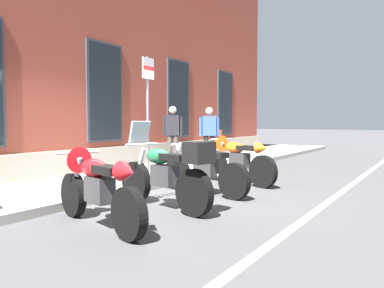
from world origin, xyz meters
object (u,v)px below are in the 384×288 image
at_px(motorcycle_black_naked, 203,169).
at_px(pedestrian_blue_top, 209,132).
at_px(motorcycle_green_touring, 167,173).
at_px(motorcycle_orange_sport, 235,158).
at_px(motorcycle_red_sport, 95,184).
at_px(parking_sign, 148,100).
at_px(pedestrian_dark_jacket, 173,132).

bearing_deg(motorcycle_black_naked, pedestrian_blue_top, 27.89).
relative_size(motorcycle_green_touring, motorcycle_orange_sport, 1.02).
bearing_deg(motorcycle_red_sport, motorcycle_green_touring, -10.51).
distance_m(motorcycle_orange_sport, parking_sign, 2.26).
xyz_separation_m(motorcycle_red_sport, motorcycle_black_naked, (2.66, -0.05, -0.08)).
bearing_deg(motorcycle_orange_sport, motorcycle_black_naked, -177.86).
height_order(motorcycle_green_touring, motorcycle_orange_sport, motorcycle_green_touring).
xyz_separation_m(pedestrian_dark_jacket, parking_sign, (-2.67, -1.22, 0.73)).
bearing_deg(motorcycle_red_sport, motorcycle_orange_sport, 0.14).
bearing_deg(pedestrian_dark_jacket, motorcycle_red_sport, -154.23).
bearing_deg(pedestrian_dark_jacket, motorcycle_green_touring, -146.11).
relative_size(motorcycle_green_touring, pedestrian_blue_top, 1.26).
distance_m(motorcycle_green_touring, pedestrian_blue_top, 5.56).
relative_size(motorcycle_red_sport, motorcycle_green_touring, 1.00).
bearing_deg(parking_sign, motorcycle_red_sport, -153.17).
height_order(motorcycle_red_sport, motorcycle_green_touring, motorcycle_green_touring).
height_order(motorcycle_orange_sport, pedestrian_blue_top, pedestrian_blue_top).
bearing_deg(parking_sign, motorcycle_green_touring, -135.07).
xyz_separation_m(motorcycle_orange_sport, pedestrian_dark_jacket, (1.54, 2.74, 0.51)).
bearing_deg(motorcycle_black_naked, pedestrian_dark_jacket, 42.68).
height_order(motorcycle_green_touring, pedestrian_blue_top, pedestrian_blue_top).
bearing_deg(pedestrian_blue_top, motorcycle_black_naked, -152.11).
distance_m(motorcycle_red_sport, motorcycle_black_naked, 2.66).
relative_size(motorcycle_red_sport, pedestrian_blue_top, 1.26).
height_order(motorcycle_red_sport, motorcycle_black_naked, motorcycle_red_sport).
relative_size(motorcycle_red_sport, parking_sign, 0.79).
xyz_separation_m(motorcycle_orange_sport, parking_sign, (-1.14, 1.52, 1.24)).
height_order(motorcycle_green_touring, motorcycle_black_naked, motorcycle_green_touring).
xyz_separation_m(motorcycle_red_sport, motorcycle_green_touring, (1.26, -0.23, 0.01)).
bearing_deg(motorcycle_green_touring, motorcycle_red_sport, 169.49).
bearing_deg(pedestrian_dark_jacket, motorcycle_orange_sport, -119.31).
bearing_deg(motorcycle_black_naked, parking_sign, 77.21).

